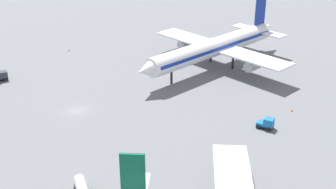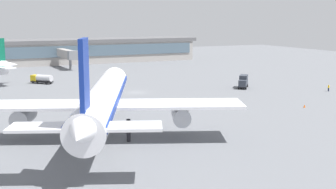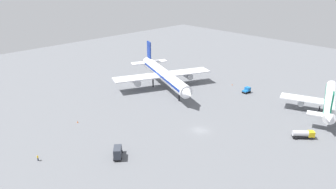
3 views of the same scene
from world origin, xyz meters
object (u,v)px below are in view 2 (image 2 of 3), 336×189
airplane_at_gate (104,99)px  catering_truck (243,81)px  fuel_truck (42,79)px  safety_cone_near_gate (304,106)px  ground_crew_worker (329,88)px

airplane_at_gate → catering_truck: size_ratio=9.05×
fuel_truck → safety_cone_near_gate: 70.68m
ground_crew_worker → safety_cone_near_gate: 23.42m
ground_crew_worker → fuel_truck: bearing=-166.5°
catering_truck → airplane_at_gate: bearing=-16.2°
ground_crew_worker → safety_cone_near_gate: (19.32, 13.24, -0.55)m
fuel_truck → safety_cone_near_gate: bearing=173.8°
fuel_truck → catering_truck: catering_truck is taller
catering_truck → safety_cone_near_gate: size_ratio=9.18×
airplane_at_gate → fuel_truck: 61.07m
airplane_at_gate → safety_cone_near_gate: bearing=-61.4°
ground_crew_worker → safety_cone_near_gate: ground_crew_worker is taller
catering_truck → safety_cone_near_gate: 26.70m
airplane_at_gate → fuel_truck: size_ratio=8.49×
catering_truck → ground_crew_worker: size_ratio=3.30×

